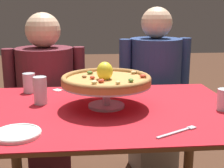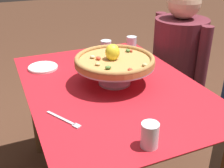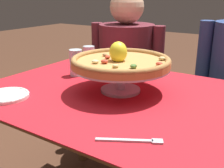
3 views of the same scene
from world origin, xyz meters
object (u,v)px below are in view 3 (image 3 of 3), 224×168
at_px(water_glass_side_left, 76,64).
at_px(water_glass_back_left, 89,56).
at_px(sugar_packet, 112,66).
at_px(side_plate, 7,95).
at_px(diner_left, 126,74).
at_px(pizza_stand, 121,72).
at_px(dinner_fork, 133,141).
at_px(pizza, 121,61).

bearing_deg(water_glass_side_left, water_glass_back_left, 111.97).
relative_size(water_glass_side_left, sugar_packet, 2.69).
xyz_separation_m(side_plate, diner_left, (-0.01, 0.99, -0.16)).
xyz_separation_m(water_glass_back_left, side_plate, (0.06, -0.62, -0.04)).
bearing_deg(diner_left, pizza_stand, -61.66).
bearing_deg(diner_left, sugar_packet, -72.55).
bearing_deg(pizza_stand, water_glass_side_left, 165.87).
xyz_separation_m(pizza_stand, dinner_fork, (0.25, -0.34, -0.08)).
distance_m(water_glass_side_left, side_plate, 0.40).
bearing_deg(dinner_fork, pizza, 126.41).
relative_size(pizza, dinner_fork, 2.33).
bearing_deg(water_glass_side_left, dinner_fork, -36.50).
distance_m(water_glass_side_left, sugar_packet, 0.26).
xyz_separation_m(pizza, dinner_fork, (0.25, -0.34, -0.13)).
xyz_separation_m(pizza_stand, side_plate, (-0.35, -0.32, -0.08)).
xyz_separation_m(pizza_stand, water_glass_back_left, (-0.41, 0.30, -0.04)).
distance_m(pizza_stand, side_plate, 0.48).
bearing_deg(water_glass_back_left, water_glass_side_left, -68.03).
distance_m(side_plate, dinner_fork, 0.60).
height_order(pizza, dinner_fork, pizza).
bearing_deg(diner_left, dinner_fork, -58.83).
xyz_separation_m(pizza, diner_left, (-0.36, 0.68, -0.29)).
bearing_deg(sugar_packet, diner_left, 107.45).
bearing_deg(side_plate, water_glass_back_left, 95.22).
distance_m(pizza_stand, dinner_fork, 0.43).
distance_m(side_plate, diner_left, 1.01).
relative_size(dinner_fork, sugar_packet, 3.57).
height_order(water_glass_back_left, water_glass_side_left, water_glass_side_left).
bearing_deg(pizza, dinner_fork, -53.59).
height_order(water_glass_side_left, dinner_fork, water_glass_side_left).
bearing_deg(side_plate, water_glass_side_left, 85.07).
height_order(water_glass_back_left, sugar_packet, water_glass_back_left).
relative_size(pizza, diner_left, 0.36).
xyz_separation_m(water_glass_back_left, sugar_packet, (0.15, 0.02, -0.05)).
bearing_deg(pizza_stand, pizza, -107.10).
bearing_deg(water_glass_back_left, sugar_packet, 7.76).
height_order(pizza_stand, diner_left, diner_left).
height_order(side_plate, diner_left, diner_left).
distance_m(water_glass_back_left, dinner_fork, 0.92).
height_order(pizza_stand, side_plate, pizza_stand).
height_order(water_glass_back_left, diner_left, diner_left).
relative_size(pizza, sugar_packet, 8.33).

